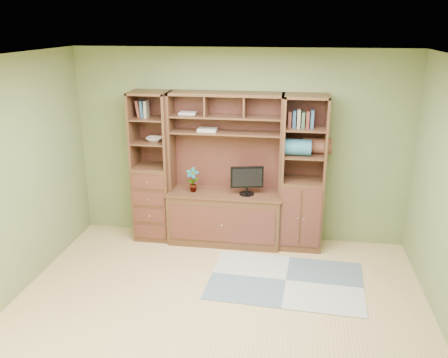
% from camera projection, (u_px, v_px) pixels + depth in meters
% --- Properties ---
extents(room, '(4.60, 4.10, 2.64)m').
position_uv_depth(room, '(215.00, 199.00, 4.52)').
color(room, tan).
rests_on(room, ground).
extents(center_hutch, '(1.54, 0.53, 2.05)m').
position_uv_depth(center_hutch, '(225.00, 171.00, 6.26)').
color(center_hutch, '#4C2C1A').
rests_on(center_hutch, ground).
extents(left_tower, '(0.50, 0.45, 2.05)m').
position_uv_depth(left_tower, '(152.00, 167.00, 6.44)').
color(left_tower, '#4C2C1A').
rests_on(left_tower, ground).
extents(right_tower, '(0.55, 0.45, 2.05)m').
position_uv_depth(right_tower, '(303.00, 174.00, 6.15)').
color(right_tower, '#4C2C1A').
rests_on(right_tower, ground).
extents(rug, '(1.84, 1.28, 0.01)m').
position_uv_depth(rug, '(286.00, 280.00, 5.59)').
color(rug, gray).
rests_on(rug, ground).
extents(monitor, '(0.47, 0.28, 0.53)m').
position_uv_depth(monitor, '(247.00, 175.00, 6.19)').
color(monitor, black).
rests_on(monitor, center_hutch).
extents(orchid, '(0.18, 0.12, 0.33)m').
position_uv_depth(orchid, '(193.00, 180.00, 6.33)').
color(orchid, '#AD533A').
rests_on(orchid, center_hutch).
extents(magazines, '(0.25, 0.18, 0.04)m').
position_uv_depth(magazines, '(207.00, 130.00, 6.21)').
color(magazines, '#B2A297').
rests_on(magazines, center_hutch).
extents(bowl, '(0.22, 0.22, 0.05)m').
position_uv_depth(bowl, '(154.00, 139.00, 6.31)').
color(bowl, beige).
rests_on(bowl, left_tower).
extents(blanket_teal, '(0.36, 0.21, 0.21)m').
position_uv_depth(blanket_teal, '(297.00, 147.00, 6.00)').
color(blanket_teal, '#2A5E6F').
rests_on(blanket_teal, right_tower).
extents(blanket_red, '(0.36, 0.20, 0.20)m').
position_uv_depth(blanket_red, '(317.00, 146.00, 6.09)').
color(blanket_red, brown).
rests_on(blanket_red, right_tower).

